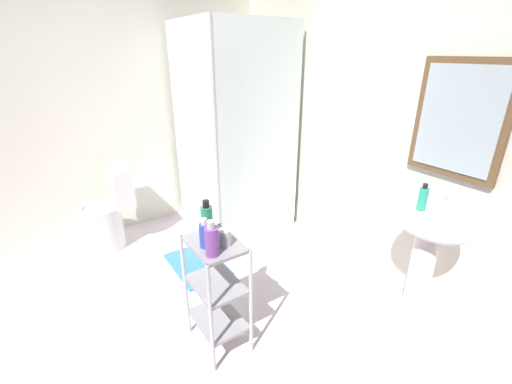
% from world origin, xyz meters
% --- Properties ---
extents(ground_plane, '(4.20, 4.20, 0.02)m').
position_xyz_m(ground_plane, '(0.00, 0.00, -0.01)').
color(ground_plane, silver).
extents(wall_back, '(4.20, 0.14, 2.50)m').
position_xyz_m(wall_back, '(0.01, 1.85, 1.25)').
color(wall_back, white).
rests_on(wall_back, ground_plane).
extents(wall_left, '(0.10, 4.20, 2.50)m').
position_xyz_m(wall_left, '(-1.85, 0.00, 1.25)').
color(wall_left, white).
rests_on(wall_left, ground_plane).
extents(shower_stall, '(0.92, 0.92, 2.00)m').
position_xyz_m(shower_stall, '(-1.19, 1.18, 0.46)').
color(shower_stall, white).
rests_on(shower_stall, ground_plane).
extents(pedestal_sink, '(0.46, 0.37, 0.81)m').
position_xyz_m(pedestal_sink, '(0.70, 1.52, 0.58)').
color(pedestal_sink, white).
rests_on(pedestal_sink, ground_plane).
extents(sink_faucet, '(0.03, 0.03, 0.10)m').
position_xyz_m(sink_faucet, '(0.70, 1.64, 0.86)').
color(sink_faucet, silver).
rests_on(sink_faucet, pedestal_sink).
extents(toilet, '(0.37, 0.49, 0.76)m').
position_xyz_m(toilet, '(-1.48, -0.01, 0.31)').
color(toilet, white).
rests_on(toilet, ground_plane).
extents(storage_cart, '(0.38, 0.28, 0.74)m').
position_xyz_m(storage_cart, '(0.14, 0.31, 0.44)').
color(storage_cart, silver).
rests_on(storage_cart, ground_plane).
extents(hand_soap_bottle, '(0.06, 0.06, 0.17)m').
position_xyz_m(hand_soap_bottle, '(0.61, 1.54, 0.89)').
color(hand_soap_bottle, '#2DBC99').
rests_on(hand_soap_bottle, pedestal_sink).
extents(body_wash_bottle_green, '(0.07, 0.07, 0.22)m').
position_xyz_m(body_wash_bottle_green, '(0.03, 0.32, 0.83)').
color(body_wash_bottle_green, '#2D8B65').
rests_on(body_wash_bottle_green, storage_cart).
extents(shampoo_bottle_blue, '(0.06, 0.06, 0.17)m').
position_xyz_m(shampoo_bottle_blue, '(0.15, 0.25, 0.82)').
color(shampoo_bottle_blue, blue).
rests_on(shampoo_bottle_blue, storage_cart).
extents(conditioner_bottle_purple, '(0.07, 0.07, 0.20)m').
position_xyz_m(conditioner_bottle_purple, '(0.25, 0.24, 0.83)').
color(conditioner_bottle_purple, purple).
rests_on(conditioner_bottle_purple, storage_cart).
extents(rinse_cup, '(0.07, 0.07, 0.10)m').
position_xyz_m(rinse_cup, '(0.20, 0.35, 0.79)').
color(rinse_cup, silver).
rests_on(rinse_cup, storage_cart).
extents(bath_mat, '(0.60, 0.40, 0.02)m').
position_xyz_m(bath_mat, '(-0.71, 0.54, 0.01)').
color(bath_mat, teal).
rests_on(bath_mat, ground_plane).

